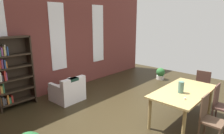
% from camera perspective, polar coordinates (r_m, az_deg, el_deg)
% --- Properties ---
extents(ground_plane, '(9.92, 9.92, 0.00)m').
position_cam_1_polar(ground_plane, '(4.70, 10.26, -16.85)').
color(ground_plane, '#2E2515').
extents(back_wall_brick, '(8.63, 0.12, 3.28)m').
position_cam_1_polar(back_wall_brick, '(6.62, -15.84, 7.04)').
color(back_wall_brick, brown).
rests_on(back_wall_brick, ground).
extents(window_pane_1, '(0.55, 0.02, 2.13)m').
position_cam_1_polar(window_pane_1, '(6.54, -15.61, 8.43)').
color(window_pane_1, white).
extents(window_pane_2, '(0.55, 0.02, 2.13)m').
position_cam_1_polar(window_pane_2, '(7.64, -4.12, 9.66)').
color(window_pane_2, white).
extents(dining_table, '(1.85, 0.96, 0.77)m').
position_cam_1_polar(dining_table, '(4.86, 20.19, -7.42)').
color(dining_table, '#9A834D').
rests_on(dining_table, ground).
extents(vase_on_table, '(0.13, 0.13, 0.26)m').
position_cam_1_polar(vase_on_table, '(4.63, 19.56, -5.59)').
color(vase_on_table, '#4C7266').
rests_on(vase_on_table, dining_table).
extents(tealight_candle_0, '(0.04, 0.04, 0.04)m').
position_cam_1_polar(tealight_candle_0, '(4.32, 20.57, -8.64)').
color(tealight_candle_0, silver).
rests_on(tealight_candle_0, dining_table).
extents(dining_chair_near_right, '(0.40, 0.40, 0.95)m').
position_cam_1_polar(dining_chair_near_right, '(5.11, 29.26, -9.46)').
color(dining_chair_near_right, '#4C3129').
rests_on(dining_chair_near_right, ground).
extents(dining_chair_near_left, '(0.41, 0.41, 0.95)m').
position_cam_1_polar(dining_chair_near_left, '(4.37, 26.60, -13.10)').
color(dining_chair_near_left, brown).
rests_on(dining_chair_near_left, ground).
extents(dining_chair_head_right, '(0.44, 0.44, 0.95)m').
position_cam_1_polar(dining_chair_head_right, '(6.08, 24.74, -5.31)').
color(dining_chair_head_right, '#412922').
rests_on(dining_chair_head_right, ground).
extents(bookshelf_tall, '(0.97, 0.29, 1.94)m').
position_cam_1_polar(bookshelf_tall, '(5.84, -27.53, -1.55)').
color(bookshelf_tall, '#2D2319').
rests_on(bookshelf_tall, ground).
extents(armchair_white, '(0.83, 0.83, 0.75)m').
position_cam_1_polar(armchair_white, '(5.98, -12.75, -6.99)').
color(armchair_white, silver).
rests_on(armchair_white, ground).
extents(potted_plant_by_shelf, '(0.34, 0.34, 0.47)m').
position_cam_1_polar(potted_plant_by_shelf, '(8.04, 13.99, -1.85)').
color(potted_plant_by_shelf, silver).
rests_on(potted_plant_by_shelf, ground).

